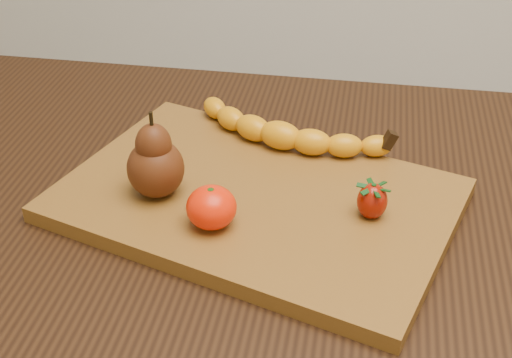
% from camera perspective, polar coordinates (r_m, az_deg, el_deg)
% --- Properties ---
extents(table, '(1.00, 0.70, 0.76)m').
position_cam_1_polar(table, '(0.93, -1.39, -6.30)').
color(table, black).
rests_on(table, ground).
extents(cutting_board, '(0.52, 0.42, 0.02)m').
position_cam_1_polar(cutting_board, '(0.85, 0.00, -1.70)').
color(cutting_board, brown).
rests_on(cutting_board, table).
extents(banana, '(0.24, 0.13, 0.04)m').
position_cam_1_polar(banana, '(0.92, 1.97, 3.51)').
color(banana, orange).
rests_on(banana, cutting_board).
extents(pear, '(0.09, 0.09, 0.10)m').
position_cam_1_polar(pear, '(0.82, -8.13, 1.96)').
color(pear, '#4F230C').
rests_on(pear, cutting_board).
extents(mandarin, '(0.06, 0.06, 0.05)m').
position_cam_1_polar(mandarin, '(0.78, -3.59, -2.28)').
color(mandarin, '#FE2402').
rests_on(mandarin, cutting_board).
extents(strawberry, '(0.04, 0.04, 0.04)m').
position_cam_1_polar(strawberry, '(0.80, 9.29, -1.66)').
color(strawberry, '#941204').
rests_on(strawberry, cutting_board).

